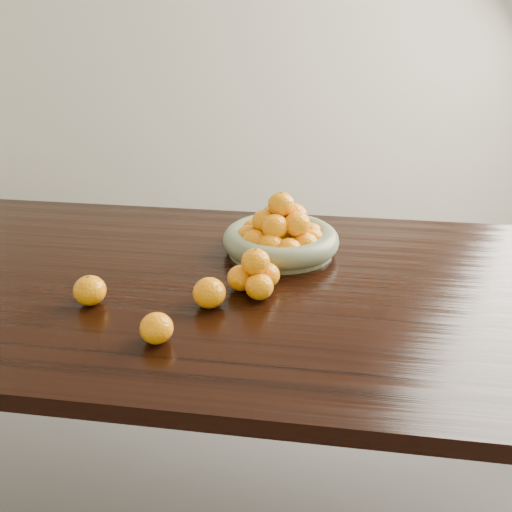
# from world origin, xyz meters

# --- Properties ---
(ground) EXTENTS (5.00, 5.00, 0.00)m
(ground) POSITION_xyz_m (0.00, 0.00, 0.00)
(ground) COLOR #4D4B49
(ground) RESTS_ON ground
(wall_back) EXTENTS (5.00, 0.04, 2.70)m
(wall_back) POSITION_xyz_m (0.00, 2.50, 1.35)
(wall_back) COLOR beige
(wall_back) RESTS_ON ground
(dining_table) EXTENTS (2.00, 1.00, 0.75)m
(dining_table) POSITION_xyz_m (0.00, 0.00, 0.66)
(dining_table) COLOR black
(dining_table) RESTS_ON ground
(fruit_bowl) EXTENTS (0.32, 0.32, 0.17)m
(fruit_bowl) POSITION_xyz_m (0.03, 0.19, 0.80)
(fruit_bowl) COLOR #707656
(fruit_bowl) RESTS_ON dining_table
(orange_pyramid) EXTENTS (0.12, 0.13, 0.11)m
(orange_pyramid) POSITION_xyz_m (-0.00, -0.05, 0.79)
(orange_pyramid) COLOR orange
(orange_pyramid) RESTS_ON dining_table
(loose_orange_0) EXTENTS (0.07, 0.07, 0.07)m
(loose_orange_0) POSITION_xyz_m (-0.37, -0.16, 0.78)
(loose_orange_0) COLOR orange
(loose_orange_0) RESTS_ON dining_table
(loose_orange_1) EXTENTS (0.07, 0.07, 0.06)m
(loose_orange_1) POSITION_xyz_m (-0.17, -0.30, 0.78)
(loose_orange_1) COLOR orange
(loose_orange_1) RESTS_ON dining_table
(loose_orange_2) EXTENTS (0.08, 0.08, 0.07)m
(loose_orange_2) POSITION_xyz_m (-0.10, -0.14, 0.79)
(loose_orange_2) COLOR orange
(loose_orange_2) RESTS_ON dining_table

